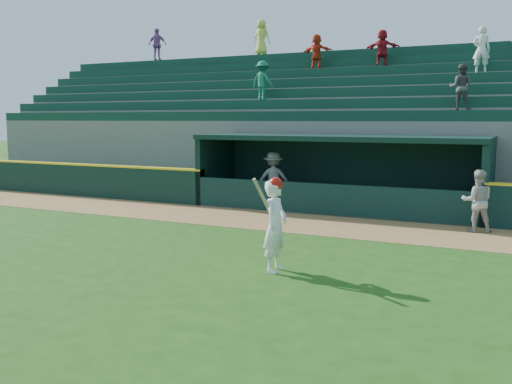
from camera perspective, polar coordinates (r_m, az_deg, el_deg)
ground at (r=12.14m, az=-3.36°, el=-6.97°), size 120.00×120.00×0.00m
warning_track at (r=16.48m, az=5.08°, el=-3.15°), size 40.00×3.00×0.01m
field_wall_left at (r=24.77m, az=-20.83°, el=1.31°), size 15.50×0.30×1.20m
wall_stripe_left at (r=24.72m, az=-20.90°, el=2.76°), size 15.50×0.32×0.06m
dugout_player_front at (r=16.20m, az=21.25°, el=-0.84°), size 0.93×0.79×1.66m
dugout_player_inside at (r=19.71m, az=1.77°, el=1.32°), size 1.38×1.11×1.87m
dugout at (r=19.21m, az=8.47°, el=2.36°), size 9.40×2.80×2.46m
stands at (r=23.53m, az=11.98°, el=5.73°), size 34.50×6.25×7.61m
batter_at_plate at (r=11.20m, az=1.96°, el=-3.26°), size 0.52×0.81×1.89m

